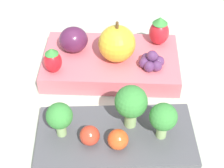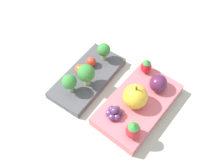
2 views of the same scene
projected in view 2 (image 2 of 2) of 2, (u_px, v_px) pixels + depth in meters
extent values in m
plane|color=#ADB7A3|center=(111.00, 91.00, 0.62)|extent=(4.00, 4.00, 0.00)
cube|color=#4C4C51|center=(88.00, 77.00, 0.63)|extent=(0.21, 0.12, 0.02)
cube|color=#DB6670|center=(138.00, 105.00, 0.58)|extent=(0.23, 0.15, 0.03)
cylinder|color=#93B770|center=(104.00, 56.00, 0.65)|extent=(0.01, 0.01, 0.02)
sphere|color=#388438|center=(104.00, 50.00, 0.63)|extent=(0.03, 0.03, 0.03)
cylinder|color=#93B770|center=(87.00, 81.00, 0.60)|extent=(0.02, 0.02, 0.02)
sphere|color=#388438|center=(86.00, 73.00, 0.58)|extent=(0.04, 0.04, 0.04)
cylinder|color=#93B770|center=(71.00, 88.00, 0.59)|extent=(0.01, 0.01, 0.02)
sphere|color=#388438|center=(69.00, 82.00, 0.57)|extent=(0.03, 0.03, 0.03)
sphere|color=#DB4C1E|center=(81.00, 68.00, 0.62)|extent=(0.03, 0.03, 0.03)
sphere|color=red|center=(91.00, 62.00, 0.63)|extent=(0.03, 0.03, 0.03)
sphere|color=gold|center=(135.00, 97.00, 0.55)|extent=(0.06, 0.06, 0.06)
cylinder|color=brown|center=(136.00, 89.00, 0.52)|extent=(0.00, 0.00, 0.01)
ellipsoid|color=red|center=(146.00, 67.00, 0.61)|extent=(0.03, 0.03, 0.03)
cone|color=#388438|center=(147.00, 62.00, 0.59)|extent=(0.02, 0.02, 0.01)
ellipsoid|color=red|center=(133.00, 131.00, 0.51)|extent=(0.03, 0.03, 0.04)
cone|color=#388438|center=(134.00, 126.00, 0.49)|extent=(0.02, 0.02, 0.01)
ellipsoid|color=#511E42|center=(158.00, 83.00, 0.58)|extent=(0.04, 0.04, 0.04)
sphere|color=#562D5B|center=(117.00, 109.00, 0.55)|extent=(0.02, 0.02, 0.02)
sphere|color=#562D5B|center=(112.00, 109.00, 0.55)|extent=(0.02, 0.02, 0.02)
sphere|color=#562D5B|center=(109.00, 113.00, 0.54)|extent=(0.02, 0.02, 0.02)
sphere|color=#562D5B|center=(112.00, 117.00, 0.54)|extent=(0.02, 0.02, 0.02)
sphere|color=#562D5B|center=(117.00, 117.00, 0.54)|extent=(0.02, 0.02, 0.02)
sphere|color=#562D5B|center=(119.00, 113.00, 0.54)|extent=(0.02, 0.02, 0.02)
sphere|color=#562D5B|center=(114.00, 111.00, 0.54)|extent=(0.02, 0.02, 0.02)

